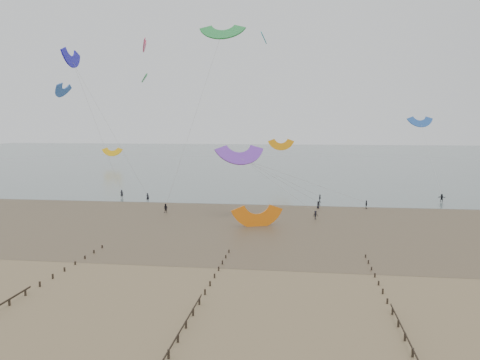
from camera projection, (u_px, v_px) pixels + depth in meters
name	position (u px, v px, depth m)	size (l,w,h in m)	color
ground	(177.00, 281.00, 51.84)	(500.00, 500.00, 0.00)	brown
sea_and_shore	(205.00, 218.00, 86.24)	(500.00, 665.00, 0.03)	#475654
kitesurfer_lead	(148.00, 197.00, 105.01)	(0.69, 0.45, 1.89)	black
kitesurfers	(355.00, 204.00, 97.06)	(122.04, 24.58, 1.89)	black
grounded_kite	(257.00, 226.00, 79.34)	(7.36, 3.85, 5.61)	orange
kites_airborne	(178.00, 106.00, 135.86)	(219.38, 117.33, 46.05)	orange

